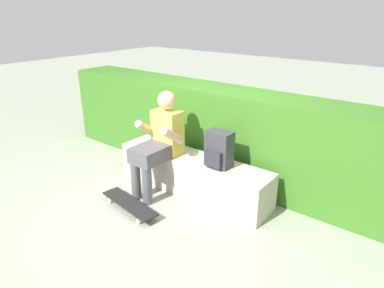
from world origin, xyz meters
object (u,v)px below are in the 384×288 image
backpack_on_bench (219,150)px  bench_main (193,175)px  person_skater (159,140)px  skateboard_near_person (129,204)px

backpack_on_bench → bench_main: bearing=178.5°
person_skater → backpack_on_bench: person_skater is taller
bench_main → skateboard_near_person: bearing=-111.3°
bench_main → person_skater: 0.57m
person_skater → bench_main: bearing=33.1°
skateboard_near_person → backpack_on_bench: bearing=48.5°
skateboard_near_person → backpack_on_bench: 1.14m
person_skater → backpack_on_bench: 0.72m
bench_main → person_skater: (-0.32, -0.21, 0.42)m
bench_main → skateboard_near_person: (-0.29, -0.75, -0.15)m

